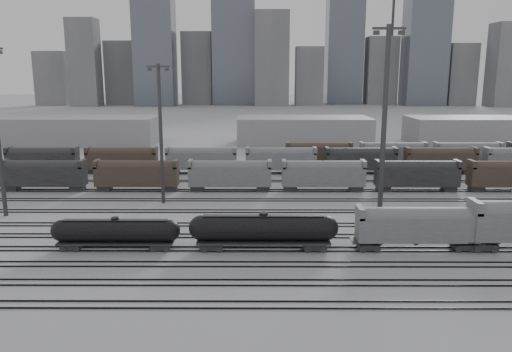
{
  "coord_description": "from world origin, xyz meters",
  "views": [
    {
      "loc": [
        -3.93,
        -56.86,
        21.18
      ],
      "look_at": [
        -4.25,
        26.03,
        4.0
      ],
      "focal_mm": 35.0,
      "sensor_mm": 36.0,
      "label": 1
    }
  ],
  "objects_px": {
    "tank_car_a": "(116,232)",
    "hopper_car_a": "(417,224)",
    "tank_car_b": "(263,229)",
    "light_mast_c": "(384,122)"
  },
  "relations": [
    {
      "from": "tank_car_a",
      "to": "tank_car_b",
      "type": "xyz_separation_m",
      "value": [
        17.98,
        -0.0,
        0.34
      ]
    },
    {
      "from": "tank_car_a",
      "to": "hopper_car_a",
      "type": "bearing_deg",
      "value": 0.0
    },
    {
      "from": "tank_car_a",
      "to": "hopper_car_a",
      "type": "distance_m",
      "value": 36.56
    },
    {
      "from": "tank_car_a",
      "to": "hopper_car_a",
      "type": "xyz_separation_m",
      "value": [
        36.55,
        0.0,
        0.97
      ]
    },
    {
      "from": "tank_car_a",
      "to": "light_mast_c",
      "type": "distance_m",
      "value": 38.1
    },
    {
      "from": "tank_car_b",
      "to": "hopper_car_a",
      "type": "distance_m",
      "value": 18.58
    },
    {
      "from": "tank_car_a",
      "to": "light_mast_c",
      "type": "relative_size",
      "value": 0.57
    },
    {
      "from": "tank_car_b",
      "to": "light_mast_c",
      "type": "bearing_deg",
      "value": 31.81
    },
    {
      "from": "tank_car_b",
      "to": "hopper_car_a",
      "type": "xyz_separation_m",
      "value": [
        18.57,
        0.0,
        0.62
      ]
    },
    {
      "from": "hopper_car_a",
      "to": "tank_car_b",
      "type": "bearing_deg",
      "value": -180.0
    }
  ]
}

